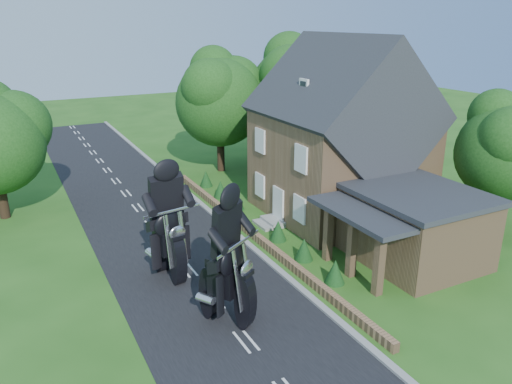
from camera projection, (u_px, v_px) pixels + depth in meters
name	position (u px, v px, depth m)	size (l,w,h in m)	color
ground	(214.00, 301.00, 20.37)	(120.00, 120.00, 0.00)	#245317
road	(214.00, 301.00, 20.37)	(7.00, 80.00, 0.02)	black
kerb	(290.00, 280.00, 21.93)	(0.30, 80.00, 0.12)	gray
garden_wall	(252.00, 233.00, 26.37)	(0.30, 22.00, 0.40)	#97714D
house	(341.00, 140.00, 28.53)	(9.54, 8.64, 10.24)	#97714D
annex	(414.00, 225.00, 23.39)	(7.05, 5.94, 3.44)	#97714D
tree_annex_side	(510.00, 144.00, 26.33)	(5.64, 5.20, 7.48)	black
tree_house_right	(393.00, 110.00, 33.11)	(6.51, 6.00, 8.40)	black
tree_behind_house	(302.00, 84.00, 38.02)	(7.81, 7.20, 10.08)	black
tree_behind_left	(224.00, 94.00, 36.40)	(6.94, 6.40, 9.16)	black
shrub_a	(335.00, 271.00, 21.65)	(0.90, 0.90, 1.10)	#113513
shrub_b	(304.00, 249.00, 23.75)	(0.90, 0.90, 1.10)	#113513
shrub_c	(278.00, 230.00, 25.85)	(0.90, 0.90, 1.10)	#113513
shrub_d	(237.00, 201.00, 30.04)	(0.90, 0.90, 1.10)	#113513
shrub_e	(221.00, 189.00, 32.14)	(0.90, 0.90, 1.10)	#113513
shrub_f	(206.00, 179.00, 34.24)	(0.90, 0.90, 1.10)	#113513
motorcycle_lead	(228.00, 303.00, 18.74)	(0.45, 1.79, 1.67)	black
motorcycle_follow	(170.00, 261.00, 22.01)	(0.45, 1.77, 1.65)	black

